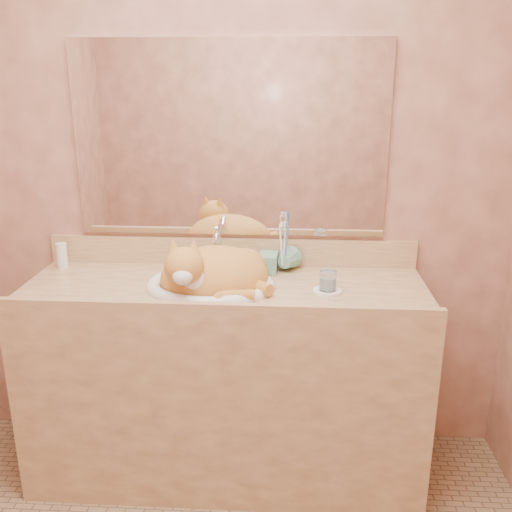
# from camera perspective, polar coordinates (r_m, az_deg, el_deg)

# --- Properties ---
(wall_back) EXTENTS (2.40, 0.02, 2.50)m
(wall_back) POSITION_cam_1_polar(r_m,az_deg,el_deg) (2.43, -2.57, 8.23)
(wall_back) COLOR brown
(wall_back) RESTS_ON ground
(vanity_counter) EXTENTS (1.60, 0.55, 0.85)m
(vanity_counter) POSITION_cam_1_polar(r_m,az_deg,el_deg) (2.45, -3.00, -12.28)
(vanity_counter) COLOR olive
(vanity_counter) RESTS_ON floor
(mirror) EXTENTS (1.30, 0.02, 0.80)m
(mirror) POSITION_cam_1_polar(r_m,az_deg,el_deg) (2.40, -2.64, 11.48)
(mirror) COLOR white
(mirror) RESTS_ON wall_back
(sink_basin) EXTENTS (0.59, 0.53, 0.16)m
(sink_basin) POSITION_cam_1_polar(r_m,az_deg,el_deg) (2.23, -4.58, -1.21)
(sink_basin) COLOR white
(sink_basin) RESTS_ON vanity_counter
(faucet) EXTENTS (0.07, 0.13, 0.18)m
(faucet) POSITION_cam_1_polar(r_m,az_deg,el_deg) (2.41, -3.95, 0.50)
(faucet) COLOR silver
(faucet) RESTS_ON vanity_counter
(cat) EXTENTS (0.50, 0.44, 0.23)m
(cat) POSITION_cam_1_polar(r_m,az_deg,el_deg) (2.21, -4.47, -1.53)
(cat) COLOR #BB742B
(cat) RESTS_ON sink_basin
(soap_dispenser) EXTENTS (0.08, 0.08, 0.17)m
(soap_dispenser) POSITION_cam_1_polar(r_m,az_deg,el_deg) (2.35, 1.11, 0.01)
(soap_dispenser) COLOR #68A78B
(soap_dispenser) RESTS_ON vanity_counter
(toothbrush_cup) EXTENTS (0.13, 0.13, 0.09)m
(toothbrush_cup) POSITION_cam_1_polar(r_m,az_deg,el_deg) (2.39, 2.79, -0.72)
(toothbrush_cup) COLOR #68A78B
(toothbrush_cup) RESTS_ON vanity_counter
(toothbrushes) EXTENTS (0.04, 0.04, 0.23)m
(toothbrushes) POSITION_cam_1_polar(r_m,az_deg,el_deg) (2.36, 2.82, 1.30)
(toothbrushes) COLOR white
(toothbrushes) RESTS_ON toothbrush_cup
(saucer) EXTENTS (0.11, 0.11, 0.01)m
(saucer) POSITION_cam_1_polar(r_m,az_deg,el_deg) (2.21, 7.16, -3.49)
(saucer) COLOR white
(saucer) RESTS_ON vanity_counter
(water_glass) EXTENTS (0.06, 0.06, 0.08)m
(water_glass) POSITION_cam_1_polar(r_m,az_deg,el_deg) (2.20, 7.20, -2.44)
(water_glass) COLOR white
(water_glass) RESTS_ON saucer
(lotion_bottle) EXTENTS (0.05, 0.05, 0.11)m
(lotion_bottle) POSITION_cam_1_polar(r_m,az_deg,el_deg) (2.59, -18.83, 0.04)
(lotion_bottle) COLOR white
(lotion_bottle) RESTS_ON vanity_counter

